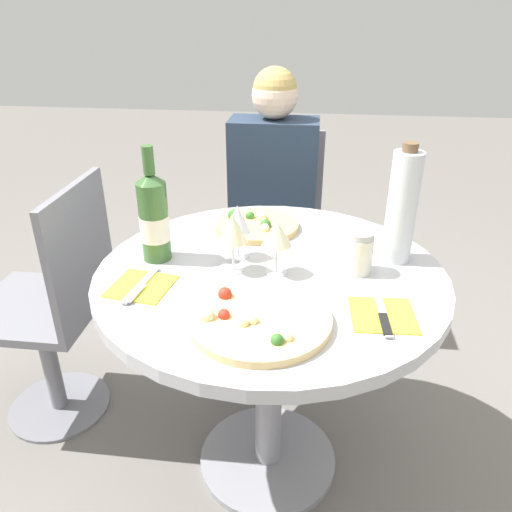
{
  "coord_description": "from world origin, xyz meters",
  "views": [
    {
      "loc": [
        0.11,
        -1.21,
        1.42
      ],
      "look_at": [
        -0.03,
        -0.12,
        0.85
      ],
      "focal_mm": 35.0,
      "sensor_mm": 36.0,
      "label": 1
    }
  ],
  "objects": [
    {
      "name": "ground_plane",
      "position": [
        0.0,
        0.0,
        0.0
      ],
      "size": [
        12.0,
        12.0,
        0.0
      ],
      "primitive_type": "plane",
      "color": "slate",
      "rests_on": "ground"
    },
    {
      "name": "dining_table",
      "position": [
        0.0,
        0.0,
        0.61
      ],
      "size": [
        0.97,
        0.97,
        0.75
      ],
      "color": "gray",
      "rests_on": "ground_plane"
    },
    {
      "name": "chair_behind_diner",
      "position": [
        -0.06,
        0.87,
        0.45
      ],
      "size": [
        0.42,
        0.42,
        0.91
      ],
      "rotation": [
        0.0,
        0.0,
        3.14
      ],
      "color": "slate",
      "rests_on": "ground_plane"
    },
    {
      "name": "seated_diner",
      "position": [
        -0.06,
        0.72,
        0.53
      ],
      "size": [
        0.36,
        0.41,
        1.2
      ],
      "rotation": [
        0.0,
        0.0,
        3.14
      ],
      "color": "#28384C",
      "rests_on": "ground_plane"
    },
    {
      "name": "chair_empty_side",
      "position": [
        -0.76,
        0.16,
        0.45
      ],
      "size": [
        0.42,
        0.42,
        0.91
      ],
      "rotation": [
        0.0,
        0.0,
        1.57
      ],
      "color": "slate",
      "rests_on": "ground_plane"
    },
    {
      "name": "pizza_large",
      "position": [
        -0.01,
        -0.26,
        0.76
      ],
      "size": [
        0.33,
        0.33,
        0.04
      ],
      "color": "#E5C17F",
      "rests_on": "dining_table"
    },
    {
      "name": "pizza_small_far",
      "position": [
        -0.07,
        0.28,
        0.77
      ],
      "size": [
        0.27,
        0.27,
        0.05
      ],
      "color": "#DBB26B",
      "rests_on": "dining_table"
    },
    {
      "name": "wine_bottle",
      "position": [
        -0.33,
        0.03,
        0.88
      ],
      "size": [
        0.08,
        0.08,
        0.33
      ],
      "color": "#38602D",
      "rests_on": "dining_table"
    },
    {
      "name": "tall_carafe",
      "position": [
        0.35,
        0.11,
        0.91
      ],
      "size": [
        0.08,
        0.08,
        0.34
      ],
      "color": "silver",
      "rests_on": "dining_table"
    },
    {
      "name": "sugar_shaker",
      "position": [
        0.24,
        0.02,
        0.81
      ],
      "size": [
        0.08,
        0.08,
        0.12
      ],
      "color": "silver",
      "rests_on": "dining_table"
    },
    {
      "name": "wine_glass_front_left",
      "position": [
        -0.1,
        -0.02,
        0.88
      ],
      "size": [
        0.08,
        0.08,
        0.17
      ],
      "color": "silver",
      "rests_on": "dining_table"
    },
    {
      "name": "wine_glass_back_left",
      "position": [
        -0.1,
        0.07,
        0.87
      ],
      "size": [
        0.07,
        0.07,
        0.16
      ],
      "color": "silver",
      "rests_on": "dining_table"
    },
    {
      "name": "wine_glass_front_right",
      "position": [
        0.02,
        -0.02,
        0.87
      ],
      "size": [
        0.08,
        0.08,
        0.16
      ],
      "color": "silver",
      "rests_on": "dining_table"
    },
    {
      "name": "place_setting_left",
      "position": [
        -0.32,
        -0.14,
        0.76
      ],
      "size": [
        0.17,
        0.19,
        0.01
      ],
      "color": "yellow",
      "rests_on": "dining_table"
    },
    {
      "name": "place_setting_right",
      "position": [
        0.28,
        -0.2,
        0.76
      ],
      "size": [
        0.16,
        0.19,
        0.01
      ],
      "color": "yellow",
      "rests_on": "dining_table"
    }
  ]
}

